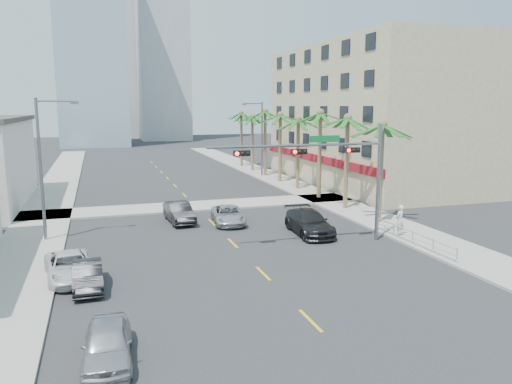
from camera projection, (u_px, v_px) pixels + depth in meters
ground at (292, 302)px, 21.84m from camera, size 260.00×260.00×0.00m
sidewalk_right at (334, 202)px, 44.20m from camera, size 4.00×120.00×0.15m
sidewalk_left at (42, 221)px, 37.03m from camera, size 4.00×120.00×0.15m
sidewalk_cross at (196, 206)px, 42.49m from camera, size 80.00×4.00×0.15m
building_right at (377, 115)px, 55.31m from camera, size 15.25×28.00×15.00m
tower_far_left at (90, 31)px, 104.58m from camera, size 14.00×14.00×48.00m
tower_far_right at (162, 18)px, 122.73m from camera, size 12.00×12.00×60.00m
tower_far_center at (111, 59)px, 134.76m from camera, size 16.00×16.00×42.00m
traffic_signal_mast at (333, 163)px, 30.18m from camera, size 11.12×0.54×7.20m
palm_tree_0 at (382, 126)px, 35.38m from camera, size 4.80×4.80×7.80m
palm_tree_1 at (348, 119)px, 40.20m from camera, size 4.80×4.80×8.16m
palm_tree_2 at (321, 114)px, 45.02m from camera, size 4.80×4.80×8.52m
palm_tree_3 at (298, 120)px, 50.03m from camera, size 4.80×4.80×7.80m
palm_tree_4 at (280, 116)px, 54.85m from camera, size 4.80×4.80×8.16m
palm_tree_5 at (265, 112)px, 59.67m from camera, size 4.80×4.80×8.52m
palm_tree_6 at (252, 117)px, 64.67m from camera, size 4.80×4.80×7.80m
palm_tree_7 at (241, 114)px, 69.50m from camera, size 4.80×4.80×8.16m
streetlight_left at (44, 162)px, 30.84m from camera, size 2.55×0.25×9.00m
streetlight_right at (260, 135)px, 59.95m from camera, size 2.55×0.25×9.00m
guardrail at (412, 236)px, 30.44m from camera, size 0.08×8.08×1.00m
car_parked_near at (107, 343)px, 16.62m from camera, size 1.81×4.04×1.35m
car_parked_mid at (87, 276)px, 23.38m from camera, size 1.46×3.90×1.27m
car_parked_far at (70, 267)px, 24.65m from camera, size 2.78×4.95×1.31m
car_lane_left at (179, 212)px, 36.80m from camera, size 1.89×4.63×1.49m
car_lane_center at (228, 215)px, 36.37m from camera, size 2.68×4.87×1.29m
car_lane_right at (309, 222)px, 33.43m from camera, size 2.53×5.54×1.57m
pedestrian at (400, 220)px, 32.43m from camera, size 0.87×0.74×2.02m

